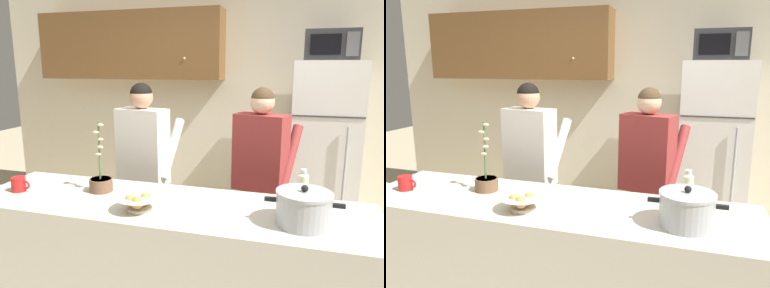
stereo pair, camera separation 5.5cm
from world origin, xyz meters
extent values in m
cube|color=beige|center=(0.00, 2.30, 1.30)|extent=(6.00, 0.12, 2.60)
cube|color=brown|center=(-1.20, 2.07, 1.96)|extent=(2.21, 0.34, 0.76)
sphere|color=gold|center=(-0.48, 1.90, 1.80)|extent=(0.03, 0.03, 0.03)
cube|color=beige|center=(0.00, 0.00, 0.46)|extent=(2.43, 0.68, 0.92)
cube|color=white|center=(0.99, 1.85, 0.89)|extent=(0.64, 0.64, 1.78)
cube|color=#333333|center=(0.99, 1.53, 1.28)|extent=(0.63, 0.01, 0.01)
cylinder|color=#B2B2B7|center=(1.17, 1.50, 0.80)|extent=(0.02, 0.02, 0.80)
cube|color=#2D2D30|center=(0.99, 1.83, 1.92)|extent=(0.48, 0.36, 0.28)
cube|color=black|center=(0.93, 1.65, 1.92)|extent=(0.26, 0.01, 0.18)
cube|color=#59595B|center=(1.16, 1.65, 1.92)|extent=(0.11, 0.01, 0.21)
cylinder|color=#33384C|center=(-0.40, 0.71, 0.39)|extent=(0.11, 0.11, 0.78)
cylinder|color=#33384C|center=(-0.54, 0.73, 0.39)|extent=(0.11, 0.11, 0.78)
cube|color=white|center=(-0.47, 0.72, 1.09)|extent=(0.43, 0.27, 0.62)
sphere|color=tan|center=(-0.47, 0.72, 1.49)|extent=(0.19, 0.19, 0.19)
sphere|color=black|center=(-0.47, 0.72, 1.51)|extent=(0.18, 0.18, 0.18)
cylinder|color=white|center=(-0.25, 0.81, 1.07)|extent=(0.14, 0.37, 0.47)
cylinder|color=white|center=(-0.65, 0.87, 1.07)|extent=(0.14, 0.37, 0.47)
cylinder|color=#33384C|center=(0.53, 0.83, 0.38)|extent=(0.11, 0.11, 0.76)
cylinder|color=#33384C|center=(0.40, 0.87, 0.38)|extent=(0.11, 0.11, 0.76)
cube|color=#993333|center=(0.47, 0.85, 1.07)|extent=(0.44, 0.31, 0.60)
sphere|color=beige|center=(0.47, 0.85, 1.46)|extent=(0.18, 0.18, 0.18)
sphere|color=#4C3823|center=(0.47, 0.85, 1.48)|extent=(0.18, 0.18, 0.18)
cylinder|color=#993333|center=(0.69, 0.90, 1.05)|extent=(0.19, 0.37, 0.47)
cylinder|color=#993333|center=(0.32, 1.03, 1.05)|extent=(0.19, 0.37, 0.47)
cylinder|color=#ADAFB5|center=(0.78, -0.09, 1.00)|extent=(0.28, 0.28, 0.16)
cylinder|color=#ADAFB5|center=(0.78, -0.09, 1.09)|extent=(0.29, 0.29, 0.02)
sphere|color=black|center=(0.78, -0.09, 1.12)|extent=(0.04, 0.04, 0.04)
cube|color=black|center=(0.61, -0.09, 1.04)|extent=(0.06, 0.02, 0.02)
cube|color=black|center=(0.95, -0.09, 1.04)|extent=(0.06, 0.02, 0.02)
cylinder|color=red|center=(-1.01, -0.07, 0.97)|extent=(0.09, 0.09, 0.10)
torus|color=red|center=(-0.95, -0.07, 0.97)|extent=(0.06, 0.01, 0.06)
cylinder|color=beige|center=(-0.11, -0.15, 0.93)|extent=(0.14, 0.14, 0.02)
cone|color=beige|center=(-0.11, -0.15, 0.97)|extent=(0.25, 0.25, 0.06)
sphere|color=tan|center=(-0.15, -0.17, 0.98)|extent=(0.07, 0.07, 0.07)
sphere|color=tan|center=(-0.08, -0.12, 0.98)|extent=(0.07, 0.07, 0.07)
sphere|color=tan|center=(-0.10, -0.19, 0.98)|extent=(0.07, 0.07, 0.07)
cylinder|color=beige|center=(0.78, 0.24, 1.01)|extent=(0.07, 0.07, 0.17)
cone|color=beige|center=(0.78, 0.24, 1.10)|extent=(0.07, 0.07, 0.03)
cylinder|color=white|center=(0.78, 0.24, 1.12)|extent=(0.04, 0.04, 0.02)
cylinder|color=brown|center=(-0.49, 0.08, 0.96)|extent=(0.15, 0.15, 0.09)
cylinder|color=#38281E|center=(-0.49, 0.08, 1.00)|extent=(0.14, 0.14, 0.01)
cylinder|color=#4C7238|center=(-0.49, 0.08, 1.19)|extent=(0.01, 0.03, 0.37)
ellipsoid|color=beige|center=(-0.49, 0.07, 1.17)|extent=(0.04, 0.03, 0.02)
ellipsoid|color=beige|center=(-0.47, 0.07, 1.22)|extent=(0.04, 0.03, 0.02)
ellipsoid|color=beige|center=(-0.48, 0.09, 1.27)|extent=(0.04, 0.03, 0.02)
ellipsoid|color=beige|center=(-0.50, 0.08, 1.31)|extent=(0.04, 0.03, 0.02)
ellipsoid|color=beige|center=(-0.47, 0.09, 1.36)|extent=(0.04, 0.03, 0.02)
camera|label=1|loc=(0.72, -1.93, 1.73)|focal=33.93mm
camera|label=2|loc=(0.77, -1.91, 1.73)|focal=33.93mm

